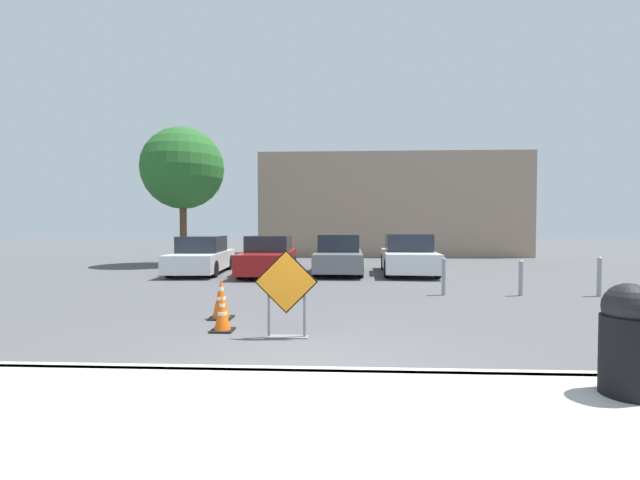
# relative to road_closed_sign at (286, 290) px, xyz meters

# --- Properties ---
(ground_plane) EXTENTS (96.00, 96.00, 0.00)m
(ground_plane) POSITION_rel_road_closed_sign_xyz_m (0.46, 8.11, -0.79)
(ground_plane) COLOR #4C4C4F
(sidewalk_strip) EXTENTS (27.53, 2.69, 0.14)m
(sidewalk_strip) POSITION_rel_road_closed_sign_xyz_m (0.46, -3.23, -0.72)
(sidewalk_strip) COLOR #ADAAA3
(sidewalk_strip) RESTS_ON ground_plane
(curb_lip) EXTENTS (27.53, 0.20, 0.14)m
(curb_lip) POSITION_rel_road_closed_sign_xyz_m (0.46, -1.89, -0.72)
(curb_lip) COLOR #ADAAA3
(curb_lip) RESTS_ON ground_plane
(road_closed_sign) EXTENTS (1.03, 0.20, 1.44)m
(road_closed_sign) POSITION_rel_road_closed_sign_xyz_m (0.00, 0.00, 0.00)
(road_closed_sign) COLOR black
(road_closed_sign) RESTS_ON ground_plane
(traffic_cone_nearest) EXTENTS (0.38, 0.38, 0.62)m
(traffic_cone_nearest) POSITION_rel_road_closed_sign_xyz_m (-1.17, 0.41, -0.49)
(traffic_cone_nearest) COLOR black
(traffic_cone_nearest) RESTS_ON ground_plane
(traffic_cone_second) EXTENTS (0.45, 0.45, 0.80)m
(traffic_cone_second) POSITION_rel_road_closed_sign_xyz_m (-1.47, 1.40, -0.40)
(traffic_cone_second) COLOR black
(traffic_cone_second) RESTS_ON ground_plane
(parked_car_nearest) EXTENTS (2.02, 4.58, 1.43)m
(parked_car_nearest) POSITION_rel_road_closed_sign_xyz_m (-4.48, 9.40, -0.13)
(parked_car_nearest) COLOR silver
(parked_car_nearest) RESTS_ON ground_plane
(parked_car_second) EXTENTS (1.90, 4.69, 1.46)m
(parked_car_second) POSITION_rel_road_closed_sign_xyz_m (-1.83, 9.15, -0.12)
(parked_car_second) COLOR maroon
(parked_car_second) RESTS_ON ground_plane
(parked_car_third) EXTENTS (1.87, 4.56, 1.50)m
(parked_car_third) POSITION_rel_road_closed_sign_xyz_m (0.82, 9.69, -0.10)
(parked_car_third) COLOR slate
(parked_car_third) RESTS_ON ground_plane
(parked_car_fourth) EXTENTS (2.14, 4.56, 1.52)m
(parked_car_fourth) POSITION_rel_road_closed_sign_xyz_m (3.47, 9.62, -0.09)
(parked_car_fourth) COLOR silver
(parked_car_fourth) RESTS_ON ground_plane
(trash_bin) EXTENTS (0.50, 0.50, 1.12)m
(trash_bin) POSITION_rel_road_closed_sign_xyz_m (3.73, -2.51, -0.08)
(trash_bin) COLOR black
(trash_bin) RESTS_ON sidewalk_strip
(bollard_nearest) EXTENTS (0.12, 0.12, 1.00)m
(bollard_nearest) POSITION_rel_road_closed_sign_xyz_m (3.60, 4.50, -0.26)
(bollard_nearest) COLOR gray
(bollard_nearest) RESTS_ON ground_plane
(bollard_second) EXTENTS (0.12, 0.12, 0.93)m
(bollard_second) POSITION_rel_road_closed_sign_xyz_m (5.59, 4.50, -0.29)
(bollard_second) COLOR gray
(bollard_second) RESTS_ON ground_plane
(bollard_third) EXTENTS (0.12, 0.12, 1.03)m
(bollard_third) POSITION_rel_road_closed_sign_xyz_m (7.58, 4.50, -0.25)
(bollard_third) COLOR gray
(bollard_third) RESTS_ON ground_plane
(building_facade_backdrop) EXTENTS (16.01, 5.00, 6.17)m
(building_facade_backdrop) POSITION_rel_road_closed_sign_xyz_m (4.03, 20.57, 2.30)
(building_facade_backdrop) COLOR gray
(building_facade_backdrop) RESTS_ON ground_plane
(street_tree_behind_lot) EXTENTS (3.78, 3.78, 6.40)m
(street_tree_behind_lot) POSITION_rel_road_closed_sign_xyz_m (-6.46, 12.76, 3.71)
(street_tree_behind_lot) COLOR #513823
(street_tree_behind_lot) RESTS_ON ground_plane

